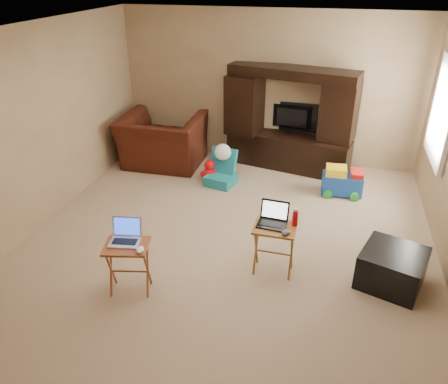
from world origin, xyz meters
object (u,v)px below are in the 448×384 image
(television, at_px, (291,118))
(ottoman, at_px, (392,268))
(plush_toy, at_px, (210,170))
(laptop_right, at_px, (272,216))
(mouse_right, at_px, (286,233))
(recliner, at_px, (163,141))
(mouse_left, at_px, (140,250))
(tray_table_right, at_px, (274,250))
(tray_table_left, at_px, (129,268))
(push_toy, at_px, (342,181))
(child_rocker, at_px, (221,168))
(entertainment_center, at_px, (290,120))
(water_bottle, at_px, (295,218))
(laptop_left, at_px, (124,233))

(television, height_order, ottoman, television)
(television, height_order, plush_toy, television)
(laptop_right, bearing_deg, mouse_right, -35.41)
(recliner, height_order, mouse_left, recliner)
(tray_table_right, bearing_deg, mouse_left, -147.05)
(plush_toy, distance_m, ottoman, 3.26)
(plush_toy, distance_m, mouse_right, 2.67)
(tray_table_left, bearing_deg, push_toy, 40.39)
(child_rocker, relative_size, laptop_right, 1.81)
(entertainment_center, relative_size, water_bottle, 11.27)
(child_rocker, relative_size, plush_toy, 1.57)
(recliner, xyz_separation_m, laptop_right, (2.25, -2.45, 0.28))
(tray_table_right, bearing_deg, ottoman, 5.97)
(television, height_order, mouse_right, television)
(recliner, bearing_deg, mouse_left, 107.14)
(entertainment_center, bearing_deg, mouse_left, -93.20)
(push_toy, height_order, mouse_left, mouse_left)
(push_toy, xyz_separation_m, laptop_left, (-2.14, -2.78, 0.47))
(recliner, height_order, tray_table_right, recliner)
(entertainment_center, xyz_separation_m, recliner, (-2.07, -0.45, -0.41))
(child_rocker, distance_m, mouse_right, 2.47)
(entertainment_center, relative_size, mouse_left, 17.50)
(plush_toy, distance_m, laptop_right, 2.48)
(plush_toy, distance_m, laptop_left, 2.79)
(push_toy, relative_size, ottoman, 0.95)
(plush_toy, bearing_deg, tray_table_left, -91.33)
(entertainment_center, xyz_separation_m, child_rocker, (-0.92, -0.95, -0.56))
(recliner, xyz_separation_m, push_toy, (2.99, -0.36, -0.21))
(entertainment_center, relative_size, laptop_left, 6.79)
(ottoman, bearing_deg, entertainment_center, 117.78)
(laptop_left, height_order, mouse_left, laptop_left)
(laptop_right, relative_size, mouse_right, 2.58)
(recliner, distance_m, tray_table_left, 3.30)
(television, xyz_separation_m, tray_table_left, (-1.19, -3.82, -0.52))
(laptop_left, bearing_deg, mouse_right, 9.79)
(tray_table_left, relative_size, laptop_right, 1.87)
(television, height_order, mouse_left, television)
(push_toy, distance_m, ottoman, 2.07)
(ottoman, xyz_separation_m, tray_table_right, (-1.26, -0.12, 0.09))
(laptop_right, bearing_deg, plush_toy, 126.47)
(laptop_left, xyz_separation_m, water_bottle, (1.63, 0.75, -0.01))
(water_bottle, bearing_deg, plush_toy, 127.73)
(tray_table_left, height_order, mouse_left, mouse_left)
(plush_toy, bearing_deg, recliner, 156.81)
(plush_toy, xyz_separation_m, mouse_left, (0.12, -2.84, 0.42))
(laptop_right, relative_size, mouse_left, 2.64)
(push_toy, relative_size, water_bottle, 3.29)
(television, distance_m, tray_table_left, 4.03)
(child_rocker, bearing_deg, mouse_left, -78.36)
(child_rocker, distance_m, water_bottle, 2.35)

